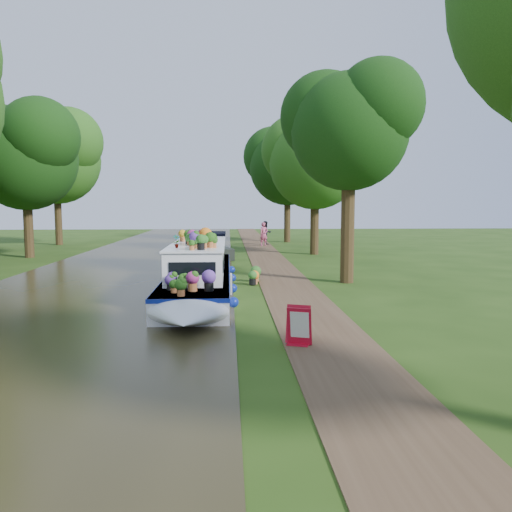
% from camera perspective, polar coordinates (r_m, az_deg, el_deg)
% --- Properties ---
extents(ground, '(100.00, 100.00, 0.00)m').
position_cam_1_polar(ground, '(17.87, 0.62, -4.64)').
color(ground, '#234010').
rests_on(ground, ground).
extents(canal_water, '(10.00, 100.00, 0.02)m').
position_cam_1_polar(canal_water, '(18.47, -18.36, -4.57)').
color(canal_water, '#2C2713').
rests_on(canal_water, ground).
extents(towpath, '(2.20, 100.00, 0.03)m').
position_cam_1_polar(towpath, '(17.98, 4.45, -4.54)').
color(towpath, '#4C3623').
rests_on(towpath, ground).
extents(plant_boat, '(2.29, 13.52, 2.30)m').
position_cam_1_polar(plant_boat, '(18.47, -6.52, -1.65)').
color(plant_boat, white).
rests_on(plant_boat, canal_water).
extents(tree_near_overhang, '(5.52, 5.28, 8.99)m').
position_cam_1_polar(tree_near_overhang, '(21.44, 10.57, 14.74)').
color(tree_near_overhang, '#332311').
rests_on(tree_near_overhang, ground).
extents(tree_near_mid, '(6.90, 6.60, 9.40)m').
position_cam_1_polar(tree_near_mid, '(33.25, 6.75, 11.31)').
color(tree_near_mid, '#332311').
rests_on(tree_near_mid, ground).
extents(tree_near_far, '(7.59, 7.26, 10.30)m').
position_cam_1_polar(tree_near_far, '(44.08, 3.60, 10.79)').
color(tree_near_far, '#332311').
rests_on(tree_near_far, ground).
extents(tree_far_c, '(7.13, 6.82, 9.59)m').
position_cam_1_polar(tree_far_c, '(34.09, -24.88, 10.83)').
color(tree_far_c, '#332311').
rests_on(tree_far_c, ground).
extents(tree_far_d, '(8.05, 7.70, 10.85)m').
position_cam_1_polar(tree_far_d, '(44.06, -21.91, 10.84)').
color(tree_far_d, '#332311').
rests_on(tree_far_d, ground).
extents(second_boat, '(3.90, 8.01, 1.47)m').
position_cam_1_polar(second_boat, '(31.46, -6.06, 0.98)').
color(second_boat, black).
rests_on(second_boat, canal_water).
extents(sandwich_board, '(0.60, 0.61, 0.90)m').
position_cam_1_polar(sandwich_board, '(11.70, 4.92, -8.13)').
color(sandwich_board, red).
rests_on(sandwich_board, towpath).
extents(pedestrian_pink, '(0.80, 0.68, 1.86)m').
position_cam_1_polar(pedestrian_pink, '(39.36, 0.90, 2.52)').
color(pedestrian_pink, '#E65E99').
rests_on(pedestrian_pink, towpath).
extents(pedestrian_dark, '(1.16, 1.08, 1.92)m').
position_cam_1_polar(pedestrian_dark, '(40.61, 1.15, 2.66)').
color(pedestrian_dark, black).
rests_on(pedestrian_dark, towpath).
extents(verge_plant, '(0.48, 0.43, 0.48)m').
position_cam_1_polar(verge_plant, '(21.33, 0.12, -2.27)').
color(verge_plant, '#1D5B1B').
rests_on(verge_plant, ground).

